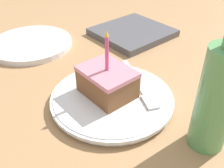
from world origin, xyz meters
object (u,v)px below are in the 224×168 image
plate (112,99)px  marble_board (133,32)px  cake_slice (107,82)px  bottle (217,97)px  fork (140,85)px  side_plate (31,44)px

plate → marble_board: 0.34m
cake_slice → bottle: bottle is taller
fork → side_plate: bearing=102.1°
side_plate → marble_board: bearing=-26.3°
fork → cake_slice: bearing=159.3°
plate → side_plate: 0.35m
cake_slice → fork: bearing=-20.7°
fork → bottle: (-0.01, -0.18, 0.08)m
fork → bottle: bottle is taller
plate → bottle: 0.22m
plate → fork: 0.07m
bottle → marble_board: 0.47m
marble_board → plate: bearing=-141.4°
side_plate → marble_board: size_ratio=1.09×
fork → marble_board: 0.30m
plate → fork: fork is taller
marble_board → cake_slice: bearing=-143.2°
cake_slice → fork: cake_slice is taller
plate → cake_slice: bearing=101.5°
bottle → cake_slice: bearing=105.5°
fork → side_plate: (-0.08, 0.36, -0.01)m
cake_slice → marble_board: (0.27, 0.20, -0.04)m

